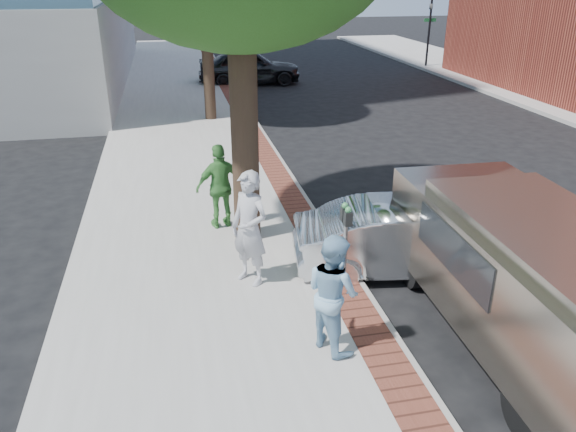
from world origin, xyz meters
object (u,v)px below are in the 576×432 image
object	(u,v)px
parking_meter	(346,228)
sedan_silver	(403,239)
person_green	(221,186)
person_officer	(333,292)
bg_car	(249,67)
person_gray	(250,229)
van	(519,267)

from	to	relation	value
parking_meter	sedan_silver	size ratio (longest dim) A/B	0.38
person_green	sedan_silver	bearing A→B (deg)	131.63
person_officer	bg_car	bearing A→B (deg)	-28.83
person_gray	bg_car	bearing A→B (deg)	131.79
parking_meter	person_officer	xyz separation A→B (m)	(-0.67, -1.59, -0.19)
person_gray	sedan_silver	world-z (taller)	person_gray
van	person_officer	bearing A→B (deg)	-179.04
person_officer	person_green	bearing A→B (deg)	-9.63
sedan_silver	van	size ratio (longest dim) A/B	0.70
person_officer	bg_car	world-z (taller)	person_officer
person_officer	bg_car	distance (m)	21.26
person_green	sedan_silver	xyz separation A→B (m)	(3.04, -2.31, -0.39)
person_green	van	bearing A→B (deg)	120.09
parking_meter	person_green	bearing A→B (deg)	122.08
person_officer	sedan_silver	distance (m)	2.89
person_gray	person_green	distance (m)	2.40
sedan_silver	van	distance (m)	2.36
parking_meter	van	size ratio (longest dim) A/B	0.26
person_officer	van	distance (m)	2.81
person_gray	person_green	xyz separation A→B (m)	(-0.24, 2.39, -0.11)
parking_meter	person_gray	world-z (taller)	person_gray
van	parking_meter	bearing A→B (deg)	144.42
parking_meter	person_gray	xyz separation A→B (m)	(-1.53, 0.44, -0.06)
parking_meter	bg_car	world-z (taller)	bg_car
person_gray	van	distance (m)	4.20
parking_meter	bg_car	xyz separation A→B (m)	(1.26, 19.59, -0.37)
person_officer	person_green	world-z (taller)	person_green
parking_meter	person_green	size ratio (longest dim) A/B	0.83
person_gray	parking_meter	bearing A→B (deg)	34.07
van	sedan_silver	bearing A→B (deg)	113.76
person_green	van	distance (m)	5.93
person_officer	van	xyz separation A→B (m)	(2.80, -0.04, 0.11)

